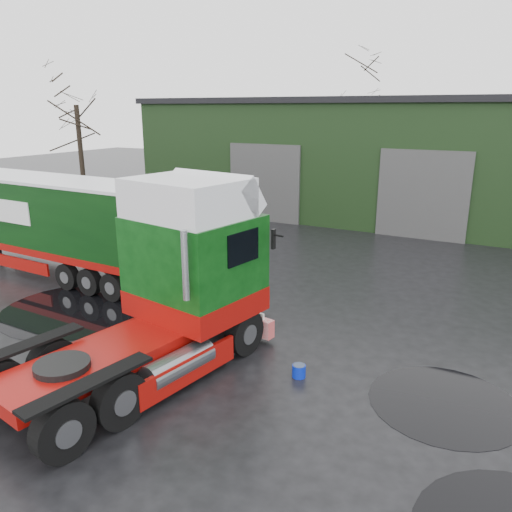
{
  "coord_description": "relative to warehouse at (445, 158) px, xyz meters",
  "views": [
    {
      "loc": [
        5.87,
        -9.2,
        5.75
      ],
      "look_at": [
        -0.56,
        2.84,
        1.7
      ],
      "focal_mm": 35.0,
      "sensor_mm": 36.0,
      "label": 1
    }
  ],
  "objects": [
    {
      "name": "puddle_1",
      "position": [
        3.08,
        -19.6,
        -3.15
      ],
      "size": [
        3.02,
        3.02,
        0.01
      ],
      "primitive_type": "cylinder",
      "color": "black",
      "rests_on": "ground"
    },
    {
      "name": "hero_tractor",
      "position": [
        -3.08,
        -21.8,
        -1.01
      ],
      "size": [
        4.08,
        7.33,
        4.3
      ],
      "primitive_type": null,
      "rotation": [
        0.0,
        0.0,
        -0.17
      ],
      "color": "#0B3E0F",
      "rests_on": "ground"
    },
    {
      "name": "puddle_2",
      "position": [
        -7.35,
        -19.56,
        -3.15
      ],
      "size": [
        4.36,
        4.36,
        0.01
      ],
      "primitive_type": "cylinder",
      "color": "black",
      "rests_on": "ground"
    },
    {
      "name": "warehouse",
      "position": [
        0.0,
        0.0,
        0.0
      ],
      "size": [
        32.4,
        12.4,
        6.3
      ],
      "color": "black",
      "rests_on": "ground"
    },
    {
      "name": "wash_bucket",
      "position": [
        0.05,
        -20.02,
        -3.02
      ],
      "size": [
        0.32,
        0.32,
        0.28
      ],
      "primitive_type": "cylinder",
      "rotation": [
        0.0,
        0.0,
        0.07
      ],
      "color": "#081FB2",
      "rests_on": "ground"
    },
    {
      "name": "tree_left",
      "position": [
        -19.0,
        -8.0,
        1.09
      ],
      "size": [
        4.4,
        4.4,
        8.5
      ],
      "primitive_type": null,
      "color": "black",
      "rests_on": "ground"
    },
    {
      "name": "tree_back_a",
      "position": [
        -8.0,
        10.0,
        1.59
      ],
      "size": [
        4.4,
        4.4,
        9.5
      ],
      "primitive_type": null,
      "color": "black",
      "rests_on": "ground"
    },
    {
      "name": "trailer_left",
      "position": [
        -11.6,
        -17.41,
        -1.41
      ],
      "size": [
        11.3,
        2.65,
        3.49
      ],
      "primitive_type": null,
      "rotation": [
        0.0,
        0.0,
        1.54
      ],
      "color": "silver",
      "rests_on": "ground"
    },
    {
      "name": "ground",
      "position": [
        -2.0,
        -20.0,
        -3.16
      ],
      "size": [
        100.0,
        100.0,
        0.0
      ],
      "primitive_type": "plane",
      "color": "black"
    }
  ]
}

